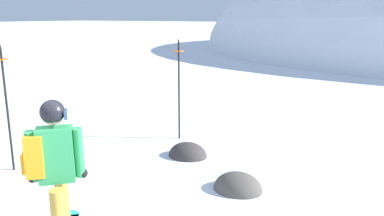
{
  "coord_description": "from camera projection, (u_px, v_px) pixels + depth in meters",
  "views": [
    {
      "loc": [
        3.23,
        -2.09,
        2.54
      ],
      "look_at": [
        0.05,
        3.53,
        1.0
      ],
      "focal_mm": 36.42,
      "sensor_mm": 36.0,
      "label": 1
    }
  ],
  "objects": [
    {
      "name": "piste_marker_far",
      "position": [
        6.0,
        100.0,
        6.3
      ],
      "size": [
        0.2,
        0.2,
        2.12
      ],
      "color": "black",
      "rests_on": "ground"
    },
    {
      "name": "rock_dark",
      "position": [
        188.0,
        156.0,
        7.22
      ],
      "size": [
        0.73,
        0.62,
        0.51
      ],
      "color": "#383333",
      "rests_on": "ground"
    },
    {
      "name": "rock_mid",
      "position": [
        238.0,
        190.0,
        5.82
      ],
      "size": [
        0.75,
        0.64,
        0.52
      ],
      "color": "#4C4742",
      "rests_on": "ground"
    },
    {
      "name": "piste_marker_near",
      "position": [
        179.0,
        83.0,
        7.98
      ],
      "size": [
        0.2,
        0.2,
        2.1
      ],
      "color": "black",
      "rests_on": "ground"
    },
    {
      "name": "snowboarder_main",
      "position": [
        55.0,
        174.0,
        4.08
      ],
      "size": [
        1.36,
        1.41,
        1.71
      ],
      "color": "#23B7A3",
      "rests_on": "ground"
    }
  ]
}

